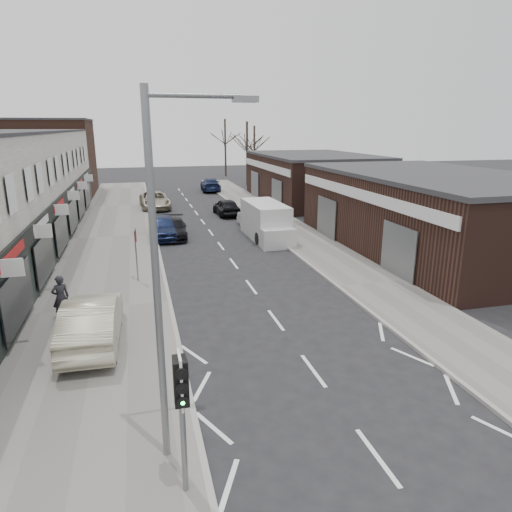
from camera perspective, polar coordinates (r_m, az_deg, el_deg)
ground at (r=13.27m, az=10.50°, el=-18.09°), size 160.00×160.00×0.00m
pavement_left at (r=32.75m, az=-17.42°, el=2.25°), size 5.50×64.00×0.12m
pavement_right at (r=34.41m, az=3.84°, el=3.59°), size 3.50×64.00×0.12m
brick_block_far at (r=55.64m, az=-23.93°, el=11.08°), size 8.00×10.00×8.00m
right_unit_near at (r=30.01m, az=21.28°, el=4.99°), size 10.00×18.00×4.50m
right_unit_far at (r=47.50m, az=7.10°, el=9.57°), size 10.00×16.00×4.50m
tree_far_a at (r=59.99m, az=-1.10°, el=8.82°), size 3.60×3.60×8.00m
tree_far_b at (r=66.37m, az=-0.20°, el=9.50°), size 3.60×3.60×7.50m
tree_far_c at (r=71.54m, az=-3.79°, el=9.93°), size 3.60×3.60×8.50m
traffic_light at (r=9.30m, az=-9.34°, el=-16.46°), size 0.28×0.60×3.10m
street_lamp at (r=9.49m, az=-11.41°, el=-1.22°), size 2.23×0.22×8.00m
warning_sign at (r=22.47m, az=-14.77°, el=2.07°), size 0.12×0.80×2.70m
white_van at (r=31.00m, az=1.26°, el=4.29°), size 2.24×6.20×2.41m
sedan_on_pavement at (r=16.75m, az=-19.80°, el=-7.61°), size 1.88×5.08×1.66m
pedestrian at (r=19.17m, az=-23.23°, el=-4.80°), size 0.76×0.64×1.79m
parked_car_left_a at (r=31.73m, az=-11.54°, el=3.57°), size 1.92×4.59×1.55m
parked_car_left_b at (r=31.77m, az=-10.31°, el=3.40°), size 2.07×4.52×1.28m
parked_car_left_c at (r=43.63m, az=-12.52°, el=6.80°), size 2.82×5.65×1.54m
parked_car_right_a at (r=33.79m, az=0.13°, el=4.68°), size 2.09×4.98×1.60m
parked_car_right_b at (r=39.43m, az=-3.74°, el=6.15°), size 1.89×4.32×1.45m
parked_car_right_c at (r=54.73m, az=-5.72°, el=8.86°), size 2.48×5.35×1.51m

